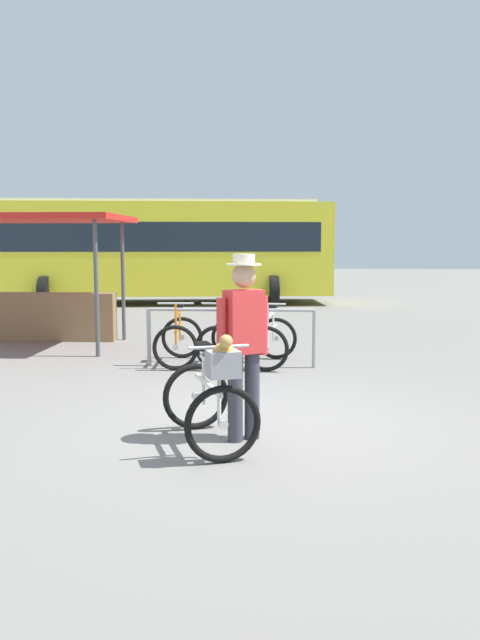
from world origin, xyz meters
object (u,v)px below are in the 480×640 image
object	(u,v)px
racked_bike_orange	(179,340)
racked_bike_white	(271,341)
person_with_featured_bike	(244,339)
featured_bicycle	(212,395)
racked_bike_black	(225,340)
bus_distant	(162,246)
market_stall	(44,267)

from	to	relation	value
racked_bike_orange	racked_bike_white	size ratio (longest dim) A/B	0.93
racked_bike_white	person_with_featured_bike	distance (m)	3.77
featured_bicycle	person_with_featured_bike	size ratio (longest dim) A/B	0.73
racked_bike_black	person_with_featured_bike	bearing A→B (deg)	-84.05
racked_bike_white	bus_distant	xyz separation A→B (m)	(-3.16, 9.91, 1.37)
racked_bike_orange	racked_bike_black	distance (m)	0.70
racked_bike_orange	featured_bicycle	xyz separation A→B (m)	(0.81, -4.03, 0.12)
racked_bike_orange	market_stall	bearing A→B (deg)	144.92
bus_distant	featured_bicycle	bearing A→B (deg)	-79.53
person_with_featured_bike	racked_bike_orange	bearing A→B (deg)	106.17
racked_bike_white	bus_distant	bearing A→B (deg)	107.66
bus_distant	market_stall	bearing A→B (deg)	-96.49
person_with_featured_bike	market_stall	size ratio (longest dim) A/B	0.55
bus_distant	market_stall	world-z (taller)	bus_distant
racked_bike_white	market_stall	xyz separation A→B (m)	(-4.06, 1.91, 1.03)
racked_bike_black	market_stall	xyz separation A→B (m)	(-3.37, 1.89, 1.03)
racked_bike_white	racked_bike_orange	bearing A→B (deg)	178.28
person_with_featured_bike	market_stall	world-z (taller)	market_stall
featured_bicycle	bus_distant	bearing A→B (deg)	100.47
racked_bike_orange	bus_distant	world-z (taller)	bus_distant
racked_bike_white	featured_bicycle	bearing A→B (deg)	-98.35
featured_bicycle	bus_distant	distance (m)	14.19
person_with_featured_bike	racked_bike_white	bearing A→B (deg)	85.22
featured_bicycle	market_stall	bearing A→B (deg)	120.50
person_with_featured_bike	market_stall	distance (m)	6.78
racked_bike_black	racked_bike_white	world-z (taller)	same
racked_bike_black	featured_bicycle	distance (m)	4.02
person_with_featured_bike	market_stall	xyz separation A→B (m)	(-3.75, 5.63, 0.45)
racked_bike_black	bus_distant	xyz separation A→B (m)	(-2.46, 9.89, 1.37)
racked_bike_white	person_with_featured_bike	size ratio (longest dim) A/B	0.69
racked_bike_black	racked_bike_white	size ratio (longest dim) A/B	1.00
racked_bike_black	bus_distant	size ratio (longest dim) A/B	0.12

